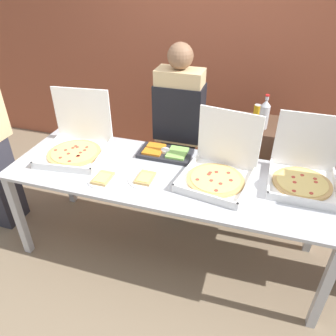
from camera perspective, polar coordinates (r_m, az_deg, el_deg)
name	(u,v)px	position (r m, az deg, el deg)	size (l,w,h in m)	color
ground_plane	(168,250)	(3.04, 0.00, -14.03)	(16.00, 16.00, 0.00)	#847056
brick_wall_behind	(215,46)	(3.81, 8.11, 20.30)	(10.00, 0.06, 2.80)	#9E5138
buffet_table	(168,183)	(2.55, 0.00, -2.60)	(2.47, 0.85, 0.83)	#B7BABF
pizza_box_far_right	(219,169)	(2.42, 8.84, -0.19)	(0.55, 0.56, 0.47)	white
pizza_box_near_right	(77,143)	(2.83, -15.64, 4.18)	(0.55, 0.57, 0.49)	white
pizza_box_near_left	(303,172)	(2.56, 22.51, -0.73)	(0.47, 0.49, 0.46)	white
paper_plate_front_left	(145,178)	(2.43, -3.97, -1.82)	(0.26, 0.26, 0.03)	white
paper_plate_front_center	(103,179)	(2.47, -11.25, -1.82)	(0.23, 0.23, 0.03)	white
veggie_tray	(165,153)	(2.72, -0.46, 2.68)	(0.44, 0.24, 0.05)	#28282D
sideboard_podium	(247,169)	(3.26, 13.54, -0.18)	(0.64, 0.46, 0.98)	#4C3323
soda_bottle	(264,114)	(2.90, 16.43, 9.03)	(0.08, 0.08, 0.30)	#B7BCC1
soda_can_silver	(232,119)	(2.90, 11.12, 8.30)	(0.07, 0.07, 0.12)	silver
soda_can_colored	(257,111)	(3.11, 15.26, 9.50)	(0.07, 0.07, 0.12)	gold
person_server_vest	(179,126)	(3.00, 1.92, 7.40)	(0.42, 0.24, 1.65)	black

